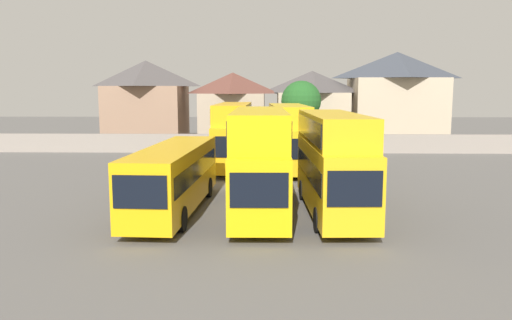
{
  "coord_description": "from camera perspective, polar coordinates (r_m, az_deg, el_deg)",
  "views": [
    {
      "loc": [
        0.67,
        -24.33,
        6.05
      ],
      "look_at": [
        0.0,
        3.0,
        2.22
      ],
      "focal_mm": 35.32,
      "sensor_mm": 36.0,
      "label": 1
    }
  ],
  "objects": [
    {
      "name": "tree_left_of_lot",
      "position": [
        50.87,
        5.14,
        6.66
      ],
      "size": [
        4.0,
        4.0,
        6.94
      ],
      "color": "brown",
      "rests_on": "ground"
    },
    {
      "name": "bus_2",
      "position": [
        24.73,
        0.41,
        0.54
      ],
      "size": [
        2.77,
        11.16,
        5.06
      ],
      "rotation": [
        0.0,
        0.0,
        -1.56
      ],
      "color": "yellow",
      "rests_on": "ground"
    },
    {
      "name": "bus_3",
      "position": [
        24.67,
        8.68,
        0.24
      ],
      "size": [
        2.8,
        10.51,
        4.91
      ],
      "rotation": [
        0.0,
        0.0,
        -1.54
      ],
      "color": "yellow",
      "rests_on": "ground"
    },
    {
      "name": "house_terrace_right",
      "position": [
        58.12,
        6.35,
        6.07
      ],
      "size": [
        8.21,
        7.67,
        8.15
      ],
      "color": "#C6B293",
      "rests_on": "ground"
    },
    {
      "name": "bus_4",
      "position": [
        38.69,
        -2.57,
        3.16
      ],
      "size": [
        2.56,
        10.86,
        4.99
      ],
      "rotation": [
        0.0,
        0.0,
        -1.57
      ],
      "color": "#F3AF15",
      "rests_on": "ground"
    },
    {
      "name": "depot_boundary_wall",
      "position": [
        48.53,
        0.61,
        1.89
      ],
      "size": [
        56.0,
        0.5,
        1.8
      ],
      "primitive_type": "cube",
      "color": "gray",
      "rests_on": "ground"
    },
    {
      "name": "bus_1",
      "position": [
        25.28,
        -9.25,
        -1.64
      ],
      "size": [
        2.93,
        11.51,
        3.26
      ],
      "rotation": [
        0.0,
        0.0,
        -1.62
      ],
      "color": "#F1B210",
      "rests_on": "ground"
    },
    {
      "name": "ground",
      "position": [
        42.77,
        0.49,
        -0.15
      ],
      "size": [
        140.0,
        140.0,
        0.0
      ],
      "primitive_type": "plane",
      "color": "#605E5B"
    },
    {
      "name": "house_terrace_far_right",
      "position": [
        59.92,
        15.58,
        6.91
      ],
      "size": [
        10.52,
        8.17,
        10.26
      ],
      "color": "#C6B293",
      "rests_on": "ground"
    },
    {
      "name": "bus_5",
      "position": [
        38.15,
        3.71,
        3.02
      ],
      "size": [
        3.04,
        10.9,
        4.9
      ],
      "rotation": [
        0.0,
        0.0,
        -1.53
      ],
      "color": "yellow",
      "rests_on": "ground"
    },
    {
      "name": "house_terrace_centre",
      "position": [
        57.15,
        -2.62,
        5.97
      ],
      "size": [
        7.41,
        8.33,
        7.95
      ],
      "color": "tan",
      "rests_on": "ground"
    },
    {
      "name": "house_terrace_left",
      "position": [
        59.05,
        -12.27,
        6.54
      ],
      "size": [
        8.87,
        8.26,
        9.31
      ],
      "color": "#9E7A60",
      "rests_on": "ground"
    }
  ]
}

